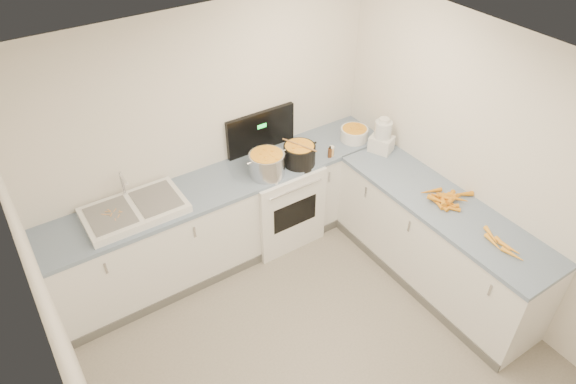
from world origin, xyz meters
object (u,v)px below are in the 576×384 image
steel_pot (267,165)px  black_pot (299,156)px  extract_bottle (330,153)px  spice_jar (331,152)px  food_processor (382,137)px  sink (134,210)px  stove (277,198)px  mixing_bowl (354,134)px

steel_pot → black_pot: 0.36m
black_pot → extract_bottle: black_pot is taller
steel_pot → spice_jar: size_ratio=3.71×
extract_bottle → food_processor: (0.51, -0.19, 0.11)m
food_processor → steel_pot: bearing=166.5°
sink → spice_jar: bearing=-6.5°
sink → extract_bottle: 1.96m
black_pot → extract_bottle: size_ratio=3.09×
sink → food_processor: food_processor is taller
steel_pot → stove: bearing=34.1°
sink → steel_pot: size_ratio=2.53×
stove → extract_bottle: bearing=-24.1°
black_pot → mixing_bowl: 0.73m
steel_pot → mixing_bowl: bearing=1.6°
black_pot → mixing_bowl: (0.73, 0.05, -0.03)m
steel_pot → spice_jar: bearing=-6.7°
steel_pot → food_processor: size_ratio=0.91×
mixing_bowl → spice_jar: bearing=-163.6°
extract_bottle → spice_jar: bearing=20.4°
stove → spice_jar: 0.76m
spice_jar → food_processor: (0.48, -0.20, 0.11)m
black_pot → spice_jar: (0.35, -0.06, -0.05)m
black_pot → food_processor: 0.87m
mixing_bowl → sink: bearing=177.3°
food_processor → sink: bearing=170.1°
steel_pot → food_processor: (1.19, -0.28, 0.06)m
spice_jar → stove: bearing=158.0°
steel_pot → mixing_bowl: (1.09, 0.03, -0.04)m
black_pot → extract_bottle: bearing=-13.3°
steel_pot → black_pot: size_ratio=1.08×
spice_jar → black_pot: bearing=169.4°
spice_jar → mixing_bowl: bearing=16.4°
black_pot → extract_bottle: 0.33m
extract_bottle → black_pot: bearing=166.7°
steel_pot → black_pot: (0.36, -0.02, -0.01)m
steel_pot → black_pot: bearing=-2.9°
black_pot → spice_jar: size_ratio=3.43×
black_pot → spice_jar: black_pot is taller
stove → food_processor: size_ratio=3.65×
sink → steel_pot: 1.27m
stove → black_pot: 0.60m
stove → black_pot: (0.17, -0.14, 0.56)m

